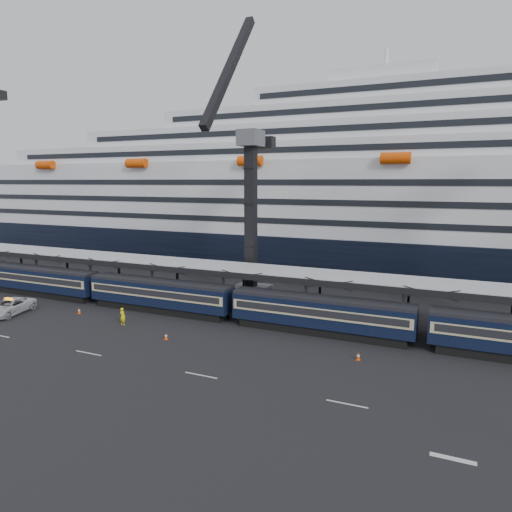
# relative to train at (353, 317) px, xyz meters

# --- Properties ---
(ground) EXTENTS (260.00, 260.00, 0.00)m
(ground) POSITION_rel_train_xyz_m (4.65, -10.00, -2.20)
(ground) COLOR black
(ground) RESTS_ON ground
(lane_markings) EXTENTS (111.00, 4.27, 0.02)m
(lane_markings) POSITION_rel_train_xyz_m (12.80, -15.23, -2.19)
(lane_markings) COLOR beige
(lane_markings) RESTS_ON ground
(train) EXTENTS (133.05, 3.00, 4.05)m
(train) POSITION_rel_train_xyz_m (0.00, 0.00, 0.00)
(train) COLOR black
(train) RESTS_ON ground
(canopy) EXTENTS (130.00, 6.25, 5.53)m
(canopy) POSITION_rel_train_xyz_m (4.65, 4.00, 3.05)
(canopy) COLOR #9C9EA4
(canopy) RESTS_ON ground
(cruise_ship) EXTENTS (214.09, 28.84, 34.00)m
(cruise_ship) POSITION_rel_train_xyz_m (3.57, 35.99, 10.14)
(cruise_ship) COLOR black
(cruise_ship) RESTS_ON ground
(crane_dark_near) EXTENTS (4.50, 17.75, 35.08)m
(crane_dark_near) POSITION_rel_train_xyz_m (-15.35, 8.59, 9.73)
(crane_dark_near) COLOR #515359
(crane_dark_near) RESTS_ON ground
(pickup_truck) EXTENTS (4.29, 7.05, 1.83)m
(pickup_truck) POSITION_rel_train_xyz_m (-39.11, -8.22, -1.29)
(pickup_truck) COLOR #B9BDC1
(pickup_truck) RESTS_ON ground
(worker) EXTENTS (0.74, 0.51, 1.95)m
(worker) POSITION_rel_train_xyz_m (-24.04, -6.03, -1.23)
(worker) COLOR yellow
(worker) RESTS_ON ground
(traffic_cone_a) EXTENTS (0.41, 0.41, 0.81)m
(traffic_cone_a) POSITION_rel_train_xyz_m (-39.12, -7.37, -1.80)
(traffic_cone_a) COLOR #E24707
(traffic_cone_a) RESTS_ON ground
(traffic_cone_b) EXTENTS (0.37, 0.37, 0.73)m
(traffic_cone_b) POSITION_rel_train_xyz_m (-31.75, -4.68, -1.84)
(traffic_cone_b) COLOR #E24707
(traffic_cone_b) RESTS_ON ground
(traffic_cone_c) EXTENTS (0.36, 0.36, 0.73)m
(traffic_cone_c) POSITION_rel_train_xyz_m (-16.97, -8.00, -1.84)
(traffic_cone_c) COLOR #E24707
(traffic_cone_c) RESTS_ON ground
(traffic_cone_d) EXTENTS (0.37, 0.37, 0.75)m
(traffic_cone_d) POSITION_rel_train_xyz_m (1.74, -5.55, -1.83)
(traffic_cone_d) COLOR #E24707
(traffic_cone_d) RESTS_ON ground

